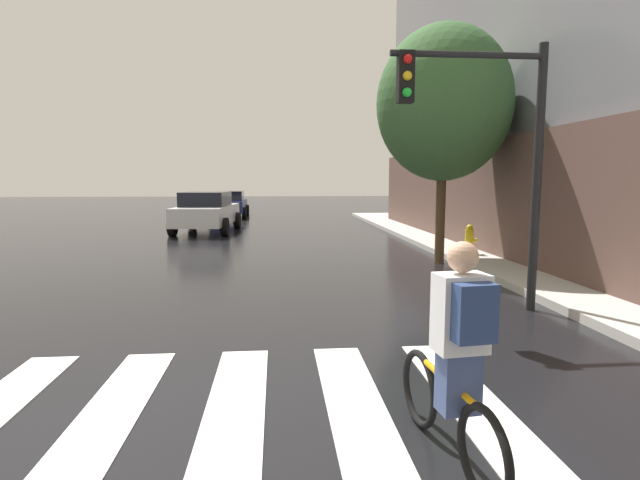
{
  "coord_description": "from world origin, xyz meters",
  "views": [
    {
      "loc": [
        1.03,
        -4.01,
        2.11
      ],
      "look_at": [
        1.65,
        2.99,
        1.25
      ],
      "focal_mm": 27.74,
      "sensor_mm": 36.0,
      "label": 1
    }
  ],
  "objects_px": {
    "sedan_mid": "(207,211)",
    "sedan_far": "(230,204)",
    "street_tree_near": "(444,104)",
    "cyclist": "(457,357)",
    "traffic_light_near": "(489,131)",
    "fire_hydrant": "(469,239)"
  },
  "relations": [
    {
      "from": "sedan_mid",
      "to": "street_tree_near",
      "type": "bearing_deg",
      "value": -49.46
    },
    {
      "from": "sedan_far",
      "to": "traffic_light_near",
      "type": "distance_m",
      "value": 21.8
    },
    {
      "from": "cyclist",
      "to": "traffic_light_near",
      "type": "relative_size",
      "value": 0.41
    },
    {
      "from": "sedan_far",
      "to": "fire_hydrant",
      "type": "distance_m",
      "value": 17.54
    },
    {
      "from": "street_tree_near",
      "to": "cyclist",
      "type": "bearing_deg",
      "value": -107.9
    },
    {
      "from": "sedan_far",
      "to": "cyclist",
      "type": "relative_size",
      "value": 2.52
    },
    {
      "from": "cyclist",
      "to": "fire_hydrant",
      "type": "relative_size",
      "value": 2.19
    },
    {
      "from": "cyclist",
      "to": "sedan_far",
      "type": "bearing_deg",
      "value": 98.9
    },
    {
      "from": "sedan_mid",
      "to": "sedan_far",
      "type": "xyz_separation_m",
      "value": [
        0.17,
        8.07,
        -0.08
      ]
    },
    {
      "from": "sedan_far",
      "to": "cyclist",
      "type": "height_order",
      "value": "cyclist"
    },
    {
      "from": "sedan_far",
      "to": "fire_hydrant",
      "type": "height_order",
      "value": "sedan_far"
    },
    {
      "from": "sedan_mid",
      "to": "sedan_far",
      "type": "bearing_deg",
      "value": 88.78
    },
    {
      "from": "cyclist",
      "to": "traffic_light_near",
      "type": "xyz_separation_m",
      "value": [
        2.01,
        4.21,
        2.02
      ]
    },
    {
      "from": "sedan_mid",
      "to": "fire_hydrant",
      "type": "bearing_deg",
      "value": -43.92
    },
    {
      "from": "sedan_far",
      "to": "street_tree_near",
      "type": "height_order",
      "value": "street_tree_near"
    },
    {
      "from": "fire_hydrant",
      "to": "traffic_light_near",
      "type": "bearing_deg",
      "value": -109.66
    },
    {
      "from": "traffic_light_near",
      "to": "street_tree_near",
      "type": "xyz_separation_m",
      "value": [
        0.86,
        4.65,
        1.12
      ]
    },
    {
      "from": "street_tree_near",
      "to": "traffic_light_near",
      "type": "bearing_deg",
      "value": -100.41
    },
    {
      "from": "street_tree_near",
      "to": "sedan_mid",
      "type": "bearing_deg",
      "value": 130.54
    },
    {
      "from": "cyclist",
      "to": "street_tree_near",
      "type": "distance_m",
      "value": 9.83
    },
    {
      "from": "cyclist",
      "to": "fire_hydrant",
      "type": "xyz_separation_m",
      "value": [
        3.85,
        9.36,
        -0.31
      ]
    },
    {
      "from": "sedan_far",
      "to": "fire_hydrant",
      "type": "relative_size",
      "value": 5.5
    }
  ]
}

